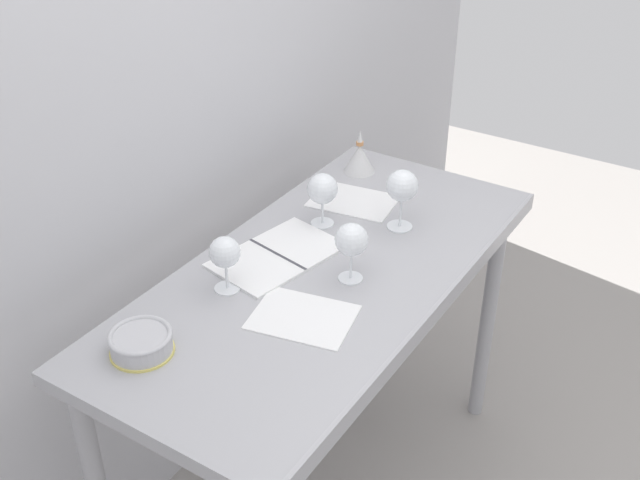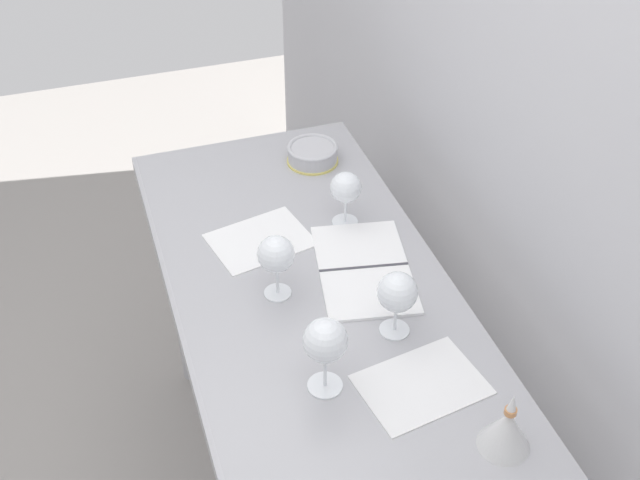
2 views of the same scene
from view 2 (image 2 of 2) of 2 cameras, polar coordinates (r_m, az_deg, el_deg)
name	(u,v)px [view 2 (image 2 of 2)]	position (r m, az deg, el deg)	size (l,w,h in m)	color
back_wall	(524,105)	(1.85, 14.32, 9.25)	(3.80, 0.04, 2.60)	#BABABF
steel_counter	(312,319)	(1.97, -0.60, -5.67)	(1.40, 0.65, 0.90)	#A5A5AA
wine_glass_far_left	(346,189)	(2.03, 1.84, 3.64)	(0.08, 0.08, 0.15)	white
wine_glass_near_center	(276,256)	(1.81, -3.14, -1.12)	(0.09, 0.09, 0.16)	white
wine_glass_near_right	(325,342)	(1.59, 0.37, -7.28)	(0.09, 0.09, 0.18)	white
wine_glass_far_right	(397,294)	(1.73, 5.51, -3.82)	(0.09, 0.09, 0.16)	white
open_notebook	(364,268)	(1.95, 3.13, -2.03)	(0.38, 0.28, 0.01)	white
tasting_sheet_upper	(260,240)	(2.04, -4.26, 0.01)	(0.19, 0.24, 0.00)	white
tasting_sheet_lower	(422,385)	(1.70, 7.23, -10.16)	(0.18, 0.25, 0.00)	white
tasting_bowl	(313,153)	(2.31, -0.54, 6.19)	(0.15, 0.15, 0.05)	#DBCC66
decanter_funnel	(507,429)	(1.60, 13.12, -12.94)	(0.10, 0.10, 0.14)	silver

